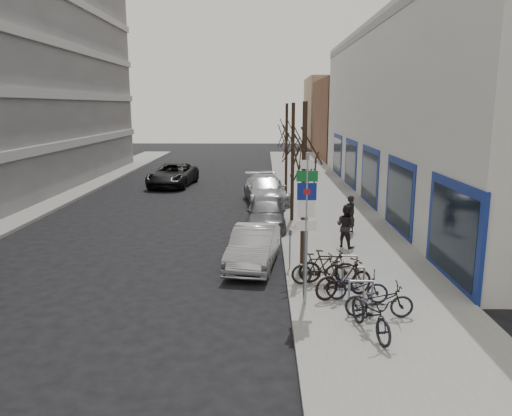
{
  "coord_description": "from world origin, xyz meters",
  "views": [
    {
      "loc": [
        1.29,
        -12.68,
        5.37
      ],
      "look_at": [
        1.03,
        3.69,
        2.0
      ],
      "focal_mm": 35.0,
      "sensor_mm": 36.0,
      "label": 1
    }
  ],
  "objects_px": {
    "bike_mid_curb": "(357,284)",
    "parked_car_back": "(266,190)",
    "bike_near_left": "(371,310)",
    "pedestrian_far": "(346,226)",
    "bike_mid_inner": "(318,268)",
    "bike_rack": "(353,278)",
    "parked_car_mid": "(266,213)",
    "meter_back": "(280,189)",
    "parked_car_front": "(254,247)",
    "bike_far_inner": "(328,266)",
    "meter_front": "(290,245)",
    "bike_far_curb": "(379,297)",
    "lane_car": "(173,175)",
    "tree_mid": "(293,134)",
    "tree_far": "(287,128)",
    "pedestrian_near": "(349,214)",
    "tree_near": "(304,146)",
    "bike_near_right": "(344,278)",
    "meter_mid": "(283,210)",
    "highway_sign_pole": "(306,220)"
  },
  "relations": [
    {
      "from": "parked_car_mid",
      "to": "lane_car",
      "type": "relative_size",
      "value": 0.76
    },
    {
      "from": "highway_sign_pole",
      "to": "pedestrian_far",
      "type": "xyz_separation_m",
      "value": [
        1.96,
        5.48,
        -1.49
      ]
    },
    {
      "from": "tree_mid",
      "to": "bike_far_inner",
      "type": "distance_m",
      "value": 9.18
    },
    {
      "from": "tree_mid",
      "to": "bike_far_curb",
      "type": "distance_m",
      "value": 11.54
    },
    {
      "from": "meter_back",
      "to": "bike_mid_inner",
      "type": "height_order",
      "value": "meter_back"
    },
    {
      "from": "parked_car_mid",
      "to": "lane_car",
      "type": "bearing_deg",
      "value": 118.34
    },
    {
      "from": "meter_back",
      "to": "parked_car_front",
      "type": "height_order",
      "value": "meter_back"
    },
    {
      "from": "bike_rack",
      "to": "tree_mid",
      "type": "xyz_separation_m",
      "value": [
        -1.2,
        9.4,
        3.44
      ]
    },
    {
      "from": "bike_far_inner",
      "to": "pedestrian_near",
      "type": "distance_m",
      "value": 6.33
    },
    {
      "from": "meter_back",
      "to": "bike_far_inner",
      "type": "xyz_separation_m",
      "value": [
        1.05,
        -12.49,
        -0.24
      ]
    },
    {
      "from": "parked_car_front",
      "to": "parked_car_back",
      "type": "xyz_separation_m",
      "value": [
        0.45,
        11.16,
        0.1
      ]
    },
    {
      "from": "tree_mid",
      "to": "bike_near_right",
      "type": "height_order",
      "value": "tree_mid"
    },
    {
      "from": "bike_mid_inner",
      "to": "bike_rack",
      "type": "bearing_deg",
      "value": -136.09
    },
    {
      "from": "meter_front",
      "to": "bike_mid_curb",
      "type": "distance_m",
      "value": 3.33
    },
    {
      "from": "tree_mid",
      "to": "bike_rack",
      "type": "bearing_deg",
      "value": -82.72
    },
    {
      "from": "meter_mid",
      "to": "tree_far",
      "type": "bearing_deg",
      "value": 86.78
    },
    {
      "from": "bike_near_right",
      "to": "pedestrian_far",
      "type": "xyz_separation_m",
      "value": [
        0.85,
        5.08,
        0.26
      ]
    },
    {
      "from": "bike_near_right",
      "to": "pedestrian_near",
      "type": "distance_m",
      "value": 7.35
    },
    {
      "from": "meter_mid",
      "to": "bike_near_right",
      "type": "xyz_separation_m",
      "value": [
        1.36,
        -8.11,
        -0.21
      ]
    },
    {
      "from": "tree_mid",
      "to": "tree_far",
      "type": "height_order",
      "value": "same"
    },
    {
      "from": "bike_rack",
      "to": "parked_car_front",
      "type": "xyz_separation_m",
      "value": [
        -2.85,
        3.01,
        0.01
      ]
    },
    {
      "from": "bike_mid_curb",
      "to": "parked_car_back",
      "type": "height_order",
      "value": "parked_car_back"
    },
    {
      "from": "bike_far_inner",
      "to": "bike_far_curb",
      "type": "bearing_deg",
      "value": -153.17
    },
    {
      "from": "bike_mid_curb",
      "to": "meter_back",
      "type": "bearing_deg",
      "value": 19.56
    },
    {
      "from": "meter_front",
      "to": "parked_car_mid",
      "type": "bearing_deg",
      "value": 97.27
    },
    {
      "from": "pedestrian_far",
      "to": "parked_car_mid",
      "type": "bearing_deg",
      "value": -8.46
    },
    {
      "from": "pedestrian_near",
      "to": "tree_far",
      "type": "bearing_deg",
      "value": -105.3
    },
    {
      "from": "bike_near_right",
      "to": "bike_rack",
      "type": "bearing_deg",
      "value": -79.34
    },
    {
      "from": "tree_near",
      "to": "pedestrian_far",
      "type": "bearing_deg",
      "value": 48.22
    },
    {
      "from": "highway_sign_pole",
      "to": "pedestrian_far",
      "type": "bearing_deg",
      "value": 70.32
    },
    {
      "from": "bike_mid_curb",
      "to": "bike_mid_inner",
      "type": "height_order",
      "value": "bike_mid_curb"
    },
    {
      "from": "tree_mid",
      "to": "meter_back",
      "type": "relative_size",
      "value": 4.33
    },
    {
      "from": "meter_back",
      "to": "parked_car_mid",
      "type": "bearing_deg",
      "value": -98.33
    },
    {
      "from": "bike_mid_curb",
      "to": "parked_car_back",
      "type": "distance_m",
      "value": 14.84
    },
    {
      "from": "bike_mid_inner",
      "to": "bike_far_inner",
      "type": "relative_size",
      "value": 0.93
    },
    {
      "from": "meter_front",
      "to": "bike_mid_inner",
      "type": "xyz_separation_m",
      "value": [
        0.77,
        -1.57,
        -0.27
      ]
    },
    {
      "from": "bike_near_left",
      "to": "pedestrian_far",
      "type": "relative_size",
      "value": 1.17
    },
    {
      "from": "bike_rack",
      "to": "parked_car_mid",
      "type": "distance_m",
      "value": 8.62
    },
    {
      "from": "bike_mid_curb",
      "to": "tree_far",
      "type": "bearing_deg",
      "value": 16.96
    },
    {
      "from": "bike_rack",
      "to": "bike_far_inner",
      "type": "distance_m",
      "value": 1.09
    },
    {
      "from": "bike_far_curb",
      "to": "pedestrian_far",
      "type": "xyz_separation_m",
      "value": [
        0.17,
        6.37,
        0.3
      ]
    },
    {
      "from": "tree_mid",
      "to": "meter_mid",
      "type": "bearing_deg",
      "value": -106.7
    },
    {
      "from": "bike_rack",
      "to": "pedestrian_near",
      "type": "bearing_deg",
      "value": 81.43
    },
    {
      "from": "bike_rack",
      "to": "bike_near_right",
      "type": "xyz_separation_m",
      "value": [
        -0.29,
        -0.21,
        0.05
      ]
    },
    {
      "from": "bike_near_right",
      "to": "bike_far_curb",
      "type": "xyz_separation_m",
      "value": [
        0.68,
        -1.29,
        -0.04
      ]
    },
    {
      "from": "bike_far_inner",
      "to": "parked_car_front",
      "type": "relative_size",
      "value": 0.43
    },
    {
      "from": "bike_far_inner",
      "to": "meter_back",
      "type": "bearing_deg",
      "value": 9.38
    },
    {
      "from": "bike_near_left",
      "to": "parked_car_front",
      "type": "distance_m",
      "value": 6.15
    },
    {
      "from": "tree_near",
      "to": "bike_mid_curb",
      "type": "relative_size",
      "value": 3.32
    },
    {
      "from": "tree_near",
      "to": "bike_far_inner",
      "type": "distance_m",
      "value": 4.01
    }
  ]
}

